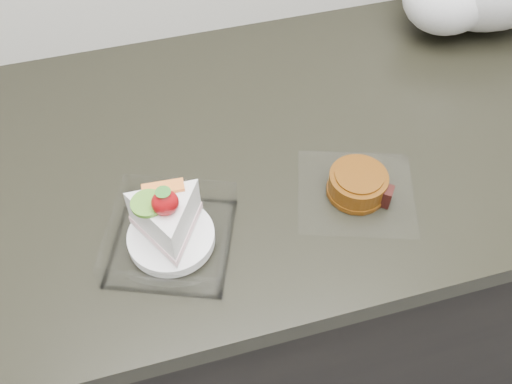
# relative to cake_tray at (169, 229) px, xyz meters

# --- Properties ---
(counter) EXTENTS (2.04, 0.64, 0.90)m
(counter) POSITION_rel_cake_tray_xyz_m (0.17, 0.15, -0.48)
(counter) COLOR black
(counter) RESTS_ON ground
(cake_tray) EXTENTS (0.21, 0.21, 0.13)m
(cake_tray) POSITION_rel_cake_tray_xyz_m (0.00, 0.00, 0.00)
(cake_tray) COLOR white
(cake_tray) RESTS_ON counter
(mooncake_wrap) EXTENTS (0.21, 0.21, 0.04)m
(mooncake_wrap) POSITION_rel_cake_tray_xyz_m (0.28, 0.01, -0.02)
(mooncake_wrap) COLOR white
(mooncake_wrap) RESTS_ON counter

